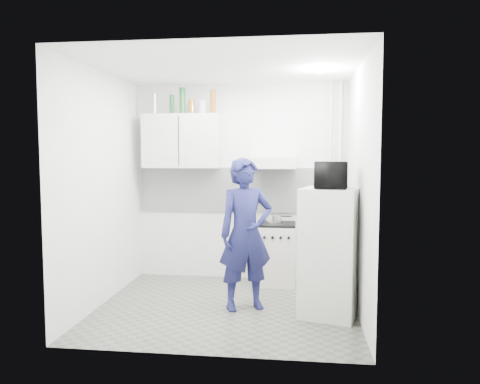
# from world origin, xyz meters

# --- Properties ---
(floor) EXTENTS (2.80, 2.80, 0.00)m
(floor) POSITION_xyz_m (0.00, 0.00, 0.00)
(floor) COLOR #5C5B51
(floor) RESTS_ON ground
(ceiling) EXTENTS (2.80, 2.80, 0.00)m
(ceiling) POSITION_xyz_m (0.00, 0.00, 2.60)
(ceiling) COLOR white
(ceiling) RESTS_ON wall_back
(wall_back) EXTENTS (2.80, 0.00, 2.80)m
(wall_back) POSITION_xyz_m (0.00, 1.25, 1.30)
(wall_back) COLOR white
(wall_back) RESTS_ON floor
(wall_left) EXTENTS (0.00, 2.60, 2.60)m
(wall_left) POSITION_xyz_m (-1.40, 0.00, 1.30)
(wall_left) COLOR white
(wall_left) RESTS_ON floor
(wall_right) EXTENTS (0.00, 2.60, 2.60)m
(wall_right) POSITION_xyz_m (1.40, 0.00, 1.30)
(wall_right) COLOR white
(wall_right) RESTS_ON floor
(person) EXTENTS (0.71, 0.61, 1.64)m
(person) POSITION_xyz_m (0.22, -0.01, 0.82)
(person) COLOR #191B4A
(person) RESTS_ON floor
(stove) EXTENTS (0.48, 0.48, 0.77)m
(stove) POSITION_xyz_m (0.51, 1.00, 0.38)
(stove) COLOR silver
(stove) RESTS_ON floor
(fridge) EXTENTS (0.67, 0.67, 1.33)m
(fridge) POSITION_xyz_m (1.10, -0.11, 0.67)
(fridge) COLOR silver
(fridge) RESTS_ON floor
(stove_top) EXTENTS (0.46, 0.46, 0.03)m
(stove_top) POSITION_xyz_m (0.51, 1.00, 0.78)
(stove_top) COLOR black
(stove_top) RESTS_ON stove
(saucepan) EXTENTS (0.18, 0.18, 0.10)m
(saucepan) POSITION_xyz_m (0.47, 1.07, 0.84)
(saucepan) COLOR silver
(saucepan) RESTS_ON stove_top
(microwave) EXTENTS (0.50, 0.35, 0.27)m
(microwave) POSITION_xyz_m (1.10, -0.11, 1.47)
(microwave) COLOR black
(microwave) RESTS_ON fridge
(bottle_a) EXTENTS (0.06, 0.06, 0.27)m
(bottle_a) POSITION_xyz_m (-1.12, 1.07, 2.34)
(bottle_a) COLOR silver
(bottle_a) RESTS_ON upper_cabinet
(bottle_c) EXTENTS (0.06, 0.06, 0.26)m
(bottle_c) POSITION_xyz_m (-0.88, 1.07, 2.33)
(bottle_c) COLOR #144C1E
(bottle_c) RESTS_ON upper_cabinet
(bottle_d) EXTENTS (0.08, 0.08, 0.34)m
(bottle_d) POSITION_xyz_m (-0.74, 1.07, 2.37)
(bottle_d) COLOR #144C1E
(bottle_d) RESTS_ON upper_cabinet
(canister_a) EXTENTS (0.08, 0.08, 0.19)m
(canister_a) POSITION_xyz_m (-0.62, 1.07, 2.30)
(canister_a) COLOR brown
(canister_a) RESTS_ON upper_cabinet
(canister_b) EXTENTS (0.09, 0.09, 0.17)m
(canister_b) POSITION_xyz_m (-0.47, 1.07, 2.29)
(canister_b) COLOR #B2B7BC
(canister_b) RESTS_ON upper_cabinet
(bottle_e) EXTENTS (0.08, 0.08, 0.31)m
(bottle_e) POSITION_xyz_m (-0.33, 1.07, 2.35)
(bottle_e) COLOR brown
(bottle_e) RESTS_ON upper_cabinet
(upper_cabinet) EXTENTS (1.00, 0.35, 0.70)m
(upper_cabinet) POSITION_xyz_m (-0.75, 1.07, 1.85)
(upper_cabinet) COLOR silver
(upper_cabinet) RESTS_ON wall_back
(range_hood) EXTENTS (0.60, 0.50, 0.14)m
(range_hood) POSITION_xyz_m (0.45, 1.00, 1.57)
(range_hood) COLOR silver
(range_hood) RESTS_ON wall_back
(backsplash) EXTENTS (2.74, 0.03, 0.60)m
(backsplash) POSITION_xyz_m (0.00, 1.24, 1.20)
(backsplash) COLOR white
(backsplash) RESTS_ON wall_back
(pipe_a) EXTENTS (0.05, 0.05, 2.60)m
(pipe_a) POSITION_xyz_m (1.30, 1.17, 1.30)
(pipe_a) COLOR silver
(pipe_a) RESTS_ON floor
(pipe_b) EXTENTS (0.04, 0.04, 2.60)m
(pipe_b) POSITION_xyz_m (1.18, 1.17, 1.30)
(pipe_b) COLOR silver
(pipe_b) RESTS_ON floor
(ceiling_spot_fixture) EXTENTS (0.10, 0.10, 0.02)m
(ceiling_spot_fixture) POSITION_xyz_m (1.00, 0.20, 2.57)
(ceiling_spot_fixture) COLOR white
(ceiling_spot_fixture) RESTS_ON ceiling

